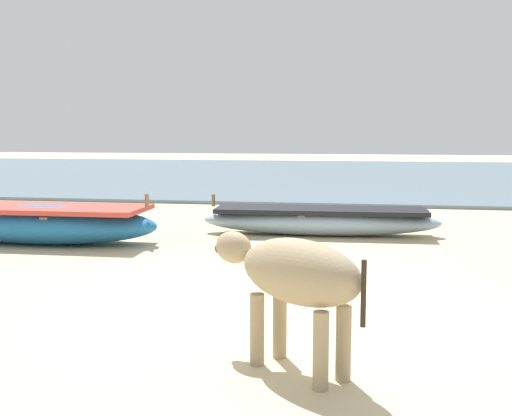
% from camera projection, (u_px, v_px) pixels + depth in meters
% --- Properties ---
extents(ground, '(80.00, 80.00, 0.00)m').
position_uv_depth(ground, '(281.00, 308.00, 6.12)').
color(ground, beige).
extents(sea_water, '(60.00, 20.00, 0.08)m').
position_uv_depth(sea_water, '(345.00, 175.00, 24.03)').
color(sea_water, slate).
rests_on(sea_water, ground).
extents(fishing_boat_1, '(3.58, 1.22, 0.77)m').
position_uv_depth(fishing_boat_1, '(43.00, 223.00, 9.64)').
color(fishing_boat_1, '#1E669E').
rests_on(fishing_boat_1, ground).
extents(fishing_boat_4, '(3.88, 1.05, 0.64)m').
position_uv_depth(fishing_boat_4, '(320.00, 220.00, 10.40)').
color(fishing_boat_4, '#8CA5B7').
rests_on(fishing_boat_4, ground).
extents(cow_adult_dun, '(1.30, 1.10, 0.95)m').
position_uv_depth(cow_adult_dun, '(294.00, 276.00, 4.47)').
color(cow_adult_dun, tan).
rests_on(cow_adult_dun, ground).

